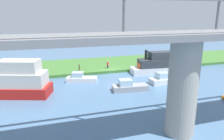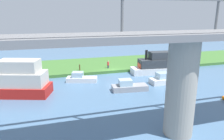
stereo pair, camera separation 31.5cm
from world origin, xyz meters
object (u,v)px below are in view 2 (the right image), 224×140
(mooring_post, at_px, (80,67))
(motorboat_white, at_px, (166,79))
(riverboat_paddlewheel, at_px, (13,81))
(bridge_pylon, at_px, (181,89))
(motorboat_red, at_px, (81,78))
(marker_buoy, at_px, (224,98))
(person_on_bank, at_px, (108,64))
(houseboat_blue, at_px, (129,86))
(pontoon_yellow, at_px, (156,65))

(mooring_post, relative_size, motorboat_white, 0.20)
(riverboat_paddlewheel, bearing_deg, bridge_pylon, 137.24)
(mooring_post, distance_m, motorboat_white, 14.76)
(riverboat_paddlewheel, bearing_deg, motorboat_red, -161.45)
(riverboat_paddlewheel, height_order, marker_buoy, riverboat_paddlewheel)
(mooring_post, bearing_deg, riverboat_paddlewheel, 39.78)
(riverboat_paddlewheel, xyz_separation_m, motorboat_red, (-8.98, -3.01, -1.31))
(person_on_bank, distance_m, motorboat_red, 7.61)
(houseboat_blue, bearing_deg, motorboat_white, -167.69)
(bridge_pylon, distance_m, motorboat_white, 14.38)
(mooring_post, xyz_separation_m, pontoon_yellow, (-12.82, 3.79, 0.51))
(motorboat_red, bearing_deg, bridge_pylon, 109.44)
(person_on_bank, bearing_deg, bridge_pylon, 90.60)
(mooring_post, distance_m, pontoon_yellow, 13.38)
(person_on_bank, xyz_separation_m, pontoon_yellow, (-7.64, 3.88, 0.33))
(riverboat_paddlewheel, relative_size, motorboat_white, 2.02)
(pontoon_yellow, distance_m, houseboat_blue, 10.32)
(bridge_pylon, distance_m, mooring_post, 22.59)
(mooring_post, relative_size, motorboat_red, 0.22)
(person_on_bank, height_order, pontoon_yellow, pontoon_yellow)
(pontoon_yellow, xyz_separation_m, houseboat_blue, (7.71, 6.79, -0.97))
(mooring_post, distance_m, houseboat_blue, 11.77)
(person_on_bank, distance_m, marker_buoy, 19.63)
(person_on_bank, bearing_deg, motorboat_white, 124.44)
(mooring_post, bearing_deg, houseboat_blue, 115.79)
(pontoon_yellow, height_order, marker_buoy, pontoon_yellow)
(mooring_post, distance_m, riverboat_paddlewheel, 12.40)
(bridge_pylon, distance_m, motorboat_red, 18.18)
(mooring_post, height_order, pontoon_yellow, pontoon_yellow)
(person_on_bank, height_order, marker_buoy, person_on_bank)
(bridge_pylon, distance_m, houseboat_blue, 11.68)
(bridge_pylon, relative_size, motorboat_white, 1.60)
(bridge_pylon, xyz_separation_m, mooring_post, (5.41, -21.71, -3.07))
(person_on_bank, relative_size, houseboat_blue, 0.28)
(pontoon_yellow, height_order, houseboat_blue, pontoon_yellow)
(marker_buoy, bearing_deg, motorboat_white, -65.58)
(pontoon_yellow, bearing_deg, mooring_post, -16.48)
(mooring_post, xyz_separation_m, motorboat_red, (0.52, 4.90, -0.48))
(pontoon_yellow, xyz_separation_m, marker_buoy, (-2.21, 13.07, -1.28))
(bridge_pylon, relative_size, riverboat_paddlewheel, 0.79)
(bridge_pylon, height_order, houseboat_blue, bridge_pylon)
(bridge_pylon, xyz_separation_m, motorboat_red, (5.93, -16.81, -3.55))
(mooring_post, bearing_deg, motorboat_red, 83.92)
(motorboat_red, distance_m, marker_buoy, 19.62)
(motorboat_white, distance_m, motorboat_red, 12.80)
(bridge_pylon, xyz_separation_m, motorboat_white, (-6.13, -12.53, -3.49))
(motorboat_red, relative_size, marker_buoy, 9.72)
(riverboat_paddlewheel, bearing_deg, houseboat_blue, 169.65)
(person_on_bank, height_order, motorboat_red, person_on_bank)
(bridge_pylon, xyz_separation_m, person_on_bank, (0.23, -21.80, -2.89))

